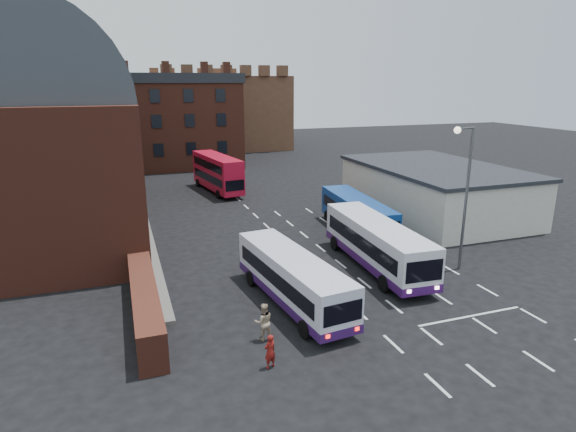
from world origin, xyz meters
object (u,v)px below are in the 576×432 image
object	(u,v)px
bus_white_inbound	(377,241)
bus_red_double	(217,173)
pedestrian_red	(270,351)
street_lamp	(464,186)
bus_white_outbound	(293,276)
pedestrian_beige	(264,322)
bus_blue	(357,213)

from	to	relation	value
bus_white_inbound	bus_red_double	bearing A→B (deg)	-75.70
pedestrian_red	street_lamp	bearing A→B (deg)	-175.85
bus_white_outbound	bus_white_inbound	world-z (taller)	bus_white_inbound
pedestrian_beige	pedestrian_red	bearing A→B (deg)	85.19
street_lamp	pedestrian_beige	world-z (taller)	street_lamp
street_lamp	bus_white_outbound	bearing A→B (deg)	-174.99
bus_red_double	pedestrian_beige	bearing A→B (deg)	73.49
bus_white_outbound	pedestrian_red	xyz separation A→B (m)	(-2.87, -5.19, -0.82)
bus_red_double	pedestrian_beige	distance (m)	30.70
pedestrian_red	bus_white_inbound	bearing A→B (deg)	-158.85
bus_blue	pedestrian_beige	size ratio (longest dim) A/B	5.75
bus_white_outbound	pedestrian_beige	size ratio (longest dim) A/B	5.66
bus_white_inbound	bus_red_double	world-z (taller)	bus_red_double
bus_white_outbound	bus_white_inbound	size ratio (longest dim) A/B	0.92
bus_red_double	pedestrian_beige	world-z (taller)	bus_red_double
bus_white_outbound	pedestrian_red	distance (m)	5.99
bus_blue	pedestrian_beige	bearing A→B (deg)	53.04
bus_blue	street_lamp	distance (m)	9.90
bus_red_double	pedestrian_red	bearing A→B (deg)	73.32
pedestrian_beige	bus_blue	bearing A→B (deg)	-125.94
street_lamp	pedestrian_beige	xyz separation A→B (m)	(-13.61, -3.95, -4.46)
bus_white_inbound	street_lamp	bearing A→B (deg)	158.53
bus_white_outbound	bus_white_inbound	xyz separation A→B (m)	(6.64, 3.01, 0.16)
bus_white_outbound	pedestrian_red	size ratio (longest dim) A/B	6.69
pedestrian_beige	street_lamp	bearing A→B (deg)	-158.36
bus_white_inbound	bus_blue	size ratio (longest dim) A/B	1.07
street_lamp	pedestrian_beige	size ratio (longest dim) A/B	5.06
bus_white_inbound	pedestrian_beige	world-z (taller)	bus_white_inbound
bus_white_outbound	bus_blue	size ratio (longest dim) A/B	0.98
street_lamp	pedestrian_red	world-z (taller)	street_lamp
bus_red_double	street_lamp	distance (m)	28.29
pedestrian_red	pedestrian_beige	bearing A→B (deg)	-119.88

